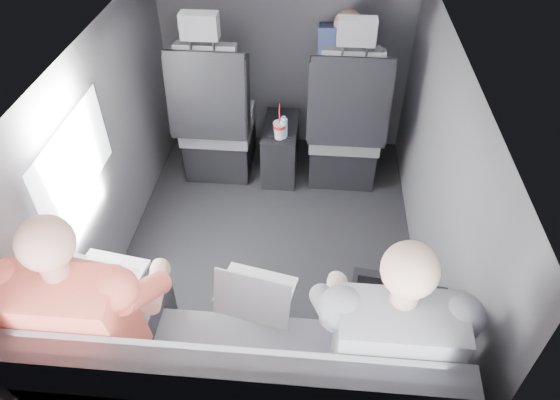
# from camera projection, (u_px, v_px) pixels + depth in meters

# --- Properties ---
(floor) EXTENTS (2.60, 2.60, 0.00)m
(floor) POSITION_uv_depth(u_px,v_px,m) (269.00, 256.00, 3.13)
(floor) COLOR black
(floor) RESTS_ON ground
(ceiling) EXTENTS (2.60, 2.60, 0.00)m
(ceiling) POSITION_uv_depth(u_px,v_px,m) (264.00, 52.00, 2.24)
(ceiling) COLOR #B2B2AD
(ceiling) RESTS_ON panel_back
(panel_left) EXTENTS (0.02, 2.60, 1.35)m
(panel_left) POSITION_uv_depth(u_px,v_px,m) (104.00, 162.00, 2.74)
(panel_left) COLOR #56565B
(panel_left) RESTS_ON floor
(panel_right) EXTENTS (0.02, 2.60, 1.35)m
(panel_right) POSITION_uv_depth(u_px,v_px,m) (436.00, 180.00, 2.62)
(panel_right) COLOR #56565B
(panel_right) RESTS_ON floor
(panel_front) EXTENTS (1.80, 0.02, 1.35)m
(panel_front) POSITION_uv_depth(u_px,v_px,m) (285.00, 62.00, 3.66)
(panel_front) COLOR #56565B
(panel_front) RESTS_ON floor
(side_window) EXTENTS (0.02, 0.75, 0.42)m
(side_window) POSITION_uv_depth(u_px,v_px,m) (75.00, 162.00, 2.37)
(side_window) COLOR white
(side_window) RESTS_ON panel_left
(seatbelt) EXTENTS (0.35, 0.11, 0.59)m
(seatbelt) POSITION_uv_depth(u_px,v_px,m) (350.00, 92.00, 3.07)
(seatbelt) COLOR black
(seatbelt) RESTS_ON front_seat_right
(front_seat_left) EXTENTS (0.52, 0.58, 1.26)m
(front_seat_left) POSITION_uv_depth(u_px,v_px,m) (217.00, 125.00, 3.52)
(front_seat_left) COLOR black
(front_seat_left) RESTS_ON floor
(front_seat_right) EXTENTS (0.52, 0.58, 1.26)m
(front_seat_right) POSITION_uv_depth(u_px,v_px,m) (344.00, 131.00, 3.46)
(front_seat_right) COLOR black
(front_seat_right) RESTS_ON floor
(center_console) EXTENTS (0.24, 0.48, 0.41)m
(center_console) POSITION_uv_depth(u_px,v_px,m) (280.00, 148.00, 3.65)
(center_console) COLOR black
(center_console) RESTS_ON floor
(rear_bench) EXTENTS (1.60, 0.57, 0.92)m
(rear_bench) POSITION_uv_depth(u_px,v_px,m) (242.00, 391.00, 2.13)
(rear_bench) COLOR slate
(rear_bench) RESTS_ON floor
(soda_cup) EXTENTS (0.09, 0.09, 0.26)m
(soda_cup) POSITION_uv_depth(u_px,v_px,m) (279.00, 130.00, 3.36)
(soda_cup) COLOR white
(soda_cup) RESTS_ON center_console
(water_bottle) EXTENTS (0.06, 0.06, 0.16)m
(water_bottle) POSITION_uv_depth(u_px,v_px,m) (283.00, 128.00, 3.36)
(water_bottle) COLOR #B2D3F1
(water_bottle) RESTS_ON center_console
(laptop_white) EXTENTS (0.34, 0.33, 0.23)m
(laptop_white) POSITION_uv_depth(u_px,v_px,m) (102.00, 276.00, 2.19)
(laptop_white) COLOR white
(laptop_white) RESTS_ON passenger_rear_left
(laptop_silver) EXTENTS (0.36, 0.35, 0.23)m
(laptop_silver) POSITION_uv_depth(u_px,v_px,m) (255.00, 293.00, 2.12)
(laptop_silver) COLOR silver
(laptop_silver) RESTS_ON rear_bench
(laptop_black) EXTENTS (0.37, 0.34, 0.24)m
(laptop_black) POSITION_uv_depth(u_px,v_px,m) (393.00, 298.00, 2.10)
(laptop_black) COLOR black
(laptop_black) RESTS_ON passenger_rear_right
(passenger_rear_left) EXTENTS (0.53, 0.65, 1.27)m
(passenger_rear_left) POSITION_uv_depth(u_px,v_px,m) (97.00, 316.00, 2.01)
(passenger_rear_left) COLOR #2F2E33
(passenger_rear_left) RESTS_ON rear_bench
(passenger_rear_right) EXTENTS (0.52, 0.64, 1.25)m
(passenger_rear_right) POSITION_uv_depth(u_px,v_px,m) (384.00, 338.00, 1.94)
(passenger_rear_right) COLOR navy
(passenger_rear_right) RESTS_ON rear_bench
(passenger_front_right) EXTENTS (0.37, 0.37, 0.71)m
(passenger_front_right) POSITION_uv_depth(u_px,v_px,m) (344.00, 69.00, 3.43)
(passenger_front_right) COLOR navy
(passenger_front_right) RESTS_ON front_seat_right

